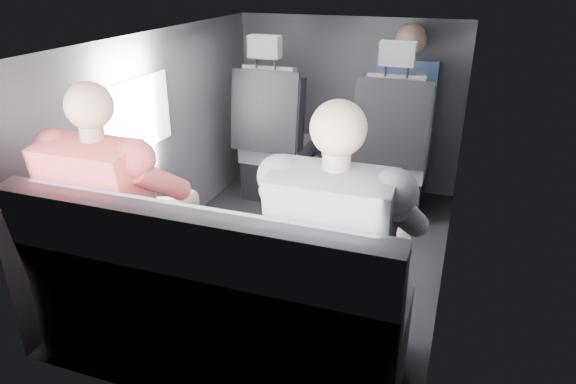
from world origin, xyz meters
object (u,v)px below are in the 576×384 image
(water_bottle, at_px, (339,153))
(rear_bench, at_px, (217,314))
(passenger_front_right, at_px, (405,105))
(laptop_black, at_px, (363,237))
(front_seat_left, at_px, (275,148))
(passenger_rear_right, at_px, (339,255))
(center_console, at_px, (332,178))
(soda_cup, at_px, (326,148))
(passenger_rear_left, at_px, (123,217))
(front_seat_right, at_px, (392,162))
(laptop_white, at_px, (137,204))

(water_bottle, bearing_deg, rear_bench, -92.79)
(passenger_front_right, bearing_deg, laptop_black, -87.34)
(front_seat_left, distance_m, rear_bench, 1.96)
(water_bottle, bearing_deg, passenger_rear_right, -75.88)
(front_seat_left, relative_size, center_console, 2.64)
(rear_bench, xyz_separation_m, passenger_rear_right, (0.51, 0.09, 0.35))
(rear_bench, bearing_deg, front_seat_left, 103.31)
(center_console, xyz_separation_m, passenger_front_right, (0.47, 0.22, 0.56))
(soda_cup, distance_m, passenger_rear_left, 1.84)
(laptop_black, xyz_separation_m, passenger_rear_left, (-1.06, -0.22, 0.02))
(soda_cup, relative_size, passenger_rear_left, 0.20)
(front_seat_left, bearing_deg, passenger_rear_right, -61.99)
(front_seat_right, height_order, passenger_front_right, passenger_front_right)
(laptop_black, bearing_deg, passenger_rear_left, -168.44)
(front_seat_right, bearing_deg, front_seat_left, 180.00)
(front_seat_right, height_order, passenger_rear_right, passenger_rear_right)
(front_seat_left, height_order, rear_bench, front_seat_left)
(center_console, xyz_separation_m, laptop_white, (-0.55, -1.67, 0.43))
(soda_cup, bearing_deg, laptop_black, -69.07)
(water_bottle, bearing_deg, soda_cup, 146.21)
(passenger_rear_left, bearing_deg, laptop_black, 11.56)
(water_bottle, bearing_deg, laptop_white, -112.85)
(front_seat_left, height_order, passenger_front_right, passenger_front_right)
(front_seat_left, bearing_deg, passenger_rear_left, -91.55)
(center_console, bearing_deg, passenger_rear_right, -74.52)
(passenger_front_right, bearing_deg, rear_bench, -102.40)
(front_seat_left, height_order, passenger_rear_left, passenger_rear_left)
(laptop_white, relative_size, passenger_rear_left, 0.30)
(front_seat_left, relative_size, laptop_black, 2.94)
(soda_cup, relative_size, passenger_rear_right, 0.20)
(laptop_black, bearing_deg, laptop_white, -177.94)
(center_console, bearing_deg, front_seat_left, -174.93)
(center_console, relative_size, passenger_rear_left, 0.37)
(rear_bench, xyz_separation_m, passenger_rear_left, (-0.50, 0.09, 0.34))
(laptop_white, distance_m, passenger_rear_right, 1.08)
(center_console, xyz_separation_m, soda_cup, (-0.03, -0.08, 0.26))
(front_seat_right, distance_m, laptop_black, 1.61)
(soda_cup, bearing_deg, laptop_white, -107.99)
(passenger_rear_left, bearing_deg, water_bottle, 70.86)
(rear_bench, distance_m, soda_cup, 1.87)
(front_seat_right, height_order, center_console, front_seat_right)
(laptop_black, relative_size, passenger_rear_left, 0.33)
(front_seat_right, bearing_deg, water_bottle, -161.81)
(passenger_front_right, bearing_deg, laptop_white, -118.48)
(front_seat_left, xyz_separation_m, rear_bench, (0.45, -1.90, -0.09))
(soda_cup, xyz_separation_m, laptop_white, (-0.52, -1.59, 0.17))
(laptop_black, height_order, passenger_rear_right, passenger_rear_right)
(center_console, height_order, water_bottle, water_bottle)
(rear_bench, relative_size, passenger_rear_right, 1.23)
(front_seat_right, distance_m, water_bottle, 0.39)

